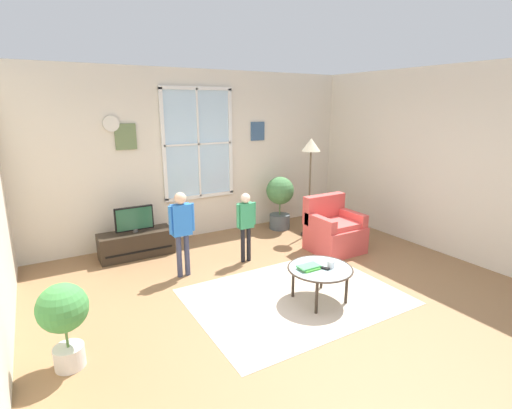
{
  "coord_description": "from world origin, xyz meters",
  "views": [
    {
      "loc": [
        -2.52,
        -3.45,
        2.29
      ],
      "look_at": [
        -0.16,
        0.56,
        1.07
      ],
      "focal_mm": 26.7,
      "sensor_mm": 36.0,
      "label": 1
    }
  ],
  "objects_px": {
    "book_stack": "(309,267)",
    "floor_lamp": "(311,155)",
    "television": "(134,219)",
    "tv_stand": "(136,244)",
    "potted_plant_by_window": "(280,198)",
    "remote_near_books": "(324,268)",
    "potted_plant_corner": "(64,315)",
    "armchair": "(334,231)",
    "person_blue_shirt": "(182,225)",
    "person_green_shirt": "(246,219)",
    "cup": "(331,264)",
    "coffee_table": "(320,270)"
  },
  "relations": [
    {
      "from": "book_stack",
      "to": "floor_lamp",
      "type": "height_order",
      "value": "floor_lamp"
    },
    {
      "from": "coffee_table",
      "to": "floor_lamp",
      "type": "relative_size",
      "value": 0.45
    },
    {
      "from": "remote_near_books",
      "to": "person_green_shirt",
      "type": "bearing_deg",
      "value": 97.62
    },
    {
      "from": "potted_plant_corner",
      "to": "floor_lamp",
      "type": "xyz_separation_m",
      "value": [
        4.07,
        1.76,
        0.94
      ]
    },
    {
      "from": "floor_lamp",
      "to": "potted_plant_corner",
      "type": "bearing_deg",
      "value": -156.63
    },
    {
      "from": "person_blue_shirt",
      "to": "person_green_shirt",
      "type": "relative_size",
      "value": 1.12
    },
    {
      "from": "cup",
      "to": "person_green_shirt",
      "type": "distance_m",
      "value": 1.58
    },
    {
      "from": "television",
      "to": "cup",
      "type": "relative_size",
      "value": 6.4
    },
    {
      "from": "person_blue_shirt",
      "to": "floor_lamp",
      "type": "bearing_deg",
      "value": 10.67
    },
    {
      "from": "remote_near_books",
      "to": "floor_lamp",
      "type": "height_order",
      "value": "floor_lamp"
    },
    {
      "from": "book_stack",
      "to": "floor_lamp",
      "type": "xyz_separation_m",
      "value": [
        1.49,
        1.9,
        1.02
      ]
    },
    {
      "from": "television",
      "to": "cup",
      "type": "distance_m",
      "value": 3.08
    },
    {
      "from": "book_stack",
      "to": "person_green_shirt",
      "type": "distance_m",
      "value": 1.45
    },
    {
      "from": "television",
      "to": "remote_near_books",
      "type": "bearing_deg",
      "value": -58.6
    },
    {
      "from": "coffee_table",
      "to": "cup",
      "type": "relative_size",
      "value": 8.67
    },
    {
      "from": "television",
      "to": "floor_lamp",
      "type": "height_order",
      "value": "floor_lamp"
    },
    {
      "from": "tv_stand",
      "to": "potted_plant_by_window",
      "type": "height_order",
      "value": "potted_plant_by_window"
    },
    {
      "from": "person_green_shirt",
      "to": "potted_plant_by_window",
      "type": "height_order",
      "value": "person_green_shirt"
    },
    {
      "from": "television",
      "to": "armchair",
      "type": "relative_size",
      "value": 0.66
    },
    {
      "from": "coffee_table",
      "to": "potted_plant_corner",
      "type": "relative_size",
      "value": 0.97
    },
    {
      "from": "book_stack",
      "to": "potted_plant_by_window",
      "type": "xyz_separation_m",
      "value": [
        1.26,
        2.49,
        0.16
      ]
    },
    {
      "from": "potted_plant_corner",
      "to": "floor_lamp",
      "type": "distance_m",
      "value": 4.53
    },
    {
      "from": "armchair",
      "to": "remote_near_books",
      "type": "bearing_deg",
      "value": -135.63
    },
    {
      "from": "book_stack",
      "to": "person_blue_shirt",
      "type": "bearing_deg",
      "value": 126.04
    },
    {
      "from": "floor_lamp",
      "to": "armchair",
      "type": "bearing_deg",
      "value": -97.87
    },
    {
      "from": "coffee_table",
      "to": "potted_plant_by_window",
      "type": "height_order",
      "value": "potted_plant_by_window"
    },
    {
      "from": "coffee_table",
      "to": "potted_plant_corner",
      "type": "distance_m",
      "value": 2.72
    },
    {
      "from": "potted_plant_by_window",
      "to": "floor_lamp",
      "type": "bearing_deg",
      "value": -68.56
    },
    {
      "from": "cup",
      "to": "person_blue_shirt",
      "type": "height_order",
      "value": "person_blue_shirt"
    },
    {
      "from": "armchair",
      "to": "person_blue_shirt",
      "type": "bearing_deg",
      "value": 172.76
    },
    {
      "from": "cup",
      "to": "floor_lamp",
      "type": "xyz_separation_m",
      "value": [
        1.25,
        2.01,
        0.99
      ]
    },
    {
      "from": "coffee_table",
      "to": "potted_plant_corner",
      "type": "xyz_separation_m",
      "value": [
        -2.71,
        0.19,
        0.12
      ]
    },
    {
      "from": "coffee_table",
      "to": "television",
      "type": "bearing_deg",
      "value": 121.54
    },
    {
      "from": "book_stack",
      "to": "person_blue_shirt",
      "type": "xyz_separation_m",
      "value": [
        -1.04,
        1.42,
        0.3
      ]
    },
    {
      "from": "book_stack",
      "to": "floor_lamp",
      "type": "bearing_deg",
      "value": 51.87
    },
    {
      "from": "potted_plant_corner",
      "to": "cup",
      "type": "bearing_deg",
      "value": -5.01
    },
    {
      "from": "coffee_table",
      "to": "remote_near_books",
      "type": "bearing_deg",
      "value": -68.27
    },
    {
      "from": "cup",
      "to": "floor_lamp",
      "type": "height_order",
      "value": "floor_lamp"
    },
    {
      "from": "floor_lamp",
      "to": "book_stack",
      "type": "bearing_deg",
      "value": -128.13
    },
    {
      "from": "television",
      "to": "armchair",
      "type": "xyz_separation_m",
      "value": [
        2.8,
        -1.36,
        -0.28
      ]
    },
    {
      "from": "armchair",
      "to": "person_blue_shirt",
      "type": "distance_m",
      "value": 2.48
    },
    {
      "from": "coffee_table",
      "to": "book_stack",
      "type": "xyz_separation_m",
      "value": [
        -0.13,
        0.05,
        0.05
      ]
    },
    {
      "from": "remote_near_books",
      "to": "potted_plant_by_window",
      "type": "relative_size",
      "value": 0.14
    },
    {
      "from": "potted_plant_corner",
      "to": "person_blue_shirt",
      "type": "bearing_deg",
      "value": 39.75
    },
    {
      "from": "coffee_table",
      "to": "potted_plant_by_window",
      "type": "relative_size",
      "value": 0.78
    },
    {
      "from": "television",
      "to": "potted_plant_by_window",
      "type": "relative_size",
      "value": 0.58
    },
    {
      "from": "remote_near_books",
      "to": "floor_lamp",
      "type": "xyz_separation_m",
      "value": [
        1.34,
        1.99,
        1.03
      ]
    },
    {
      "from": "armchair",
      "to": "potted_plant_by_window",
      "type": "bearing_deg",
      "value": 95.06
    },
    {
      "from": "book_stack",
      "to": "television",
      "type": "bearing_deg",
      "value": 119.81
    },
    {
      "from": "potted_plant_by_window",
      "to": "book_stack",
      "type": "bearing_deg",
      "value": -116.94
    }
  ]
}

